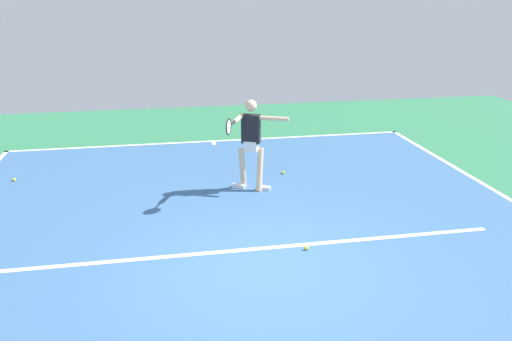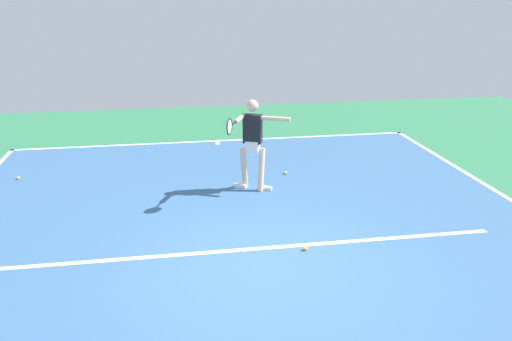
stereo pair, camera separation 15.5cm
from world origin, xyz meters
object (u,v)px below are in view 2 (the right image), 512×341
Objects in this scene: tennis_ball_near_player at (18,178)px; tennis_ball_near_service_line at (285,173)px; tennis_ball_by_sideline at (305,248)px; tennis_player at (252,139)px.

tennis_ball_near_player is 1.00× the size of tennis_ball_near_service_line.
tennis_ball_by_sideline is at bearing 141.87° from tennis_ball_near_player.
tennis_ball_near_player and tennis_ball_by_sideline have the same top height.
tennis_ball_near_service_line is (-5.45, 0.57, 0.00)m from tennis_ball_near_player.
tennis_ball_by_sideline is at bearing 82.42° from tennis_ball_near_service_line.
tennis_player is 26.70× the size of tennis_ball_near_player.
tennis_ball_near_service_line is at bearing 174.01° from tennis_ball_near_player.
tennis_player is at bearing -81.80° from tennis_ball_by_sideline.
tennis_ball_by_sideline is (-5.00, 3.93, 0.00)m from tennis_ball_near_player.
tennis_ball_near_player is 5.48m from tennis_ball_near_service_line.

